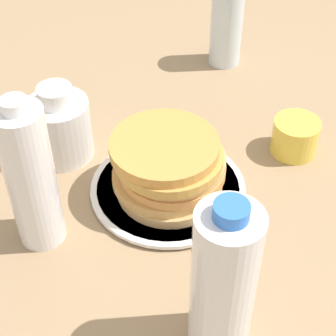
{
  "coord_description": "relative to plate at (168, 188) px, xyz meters",
  "views": [
    {
      "loc": [
        -0.53,
        -0.43,
        0.67
      ],
      "look_at": [
        0.01,
        -0.03,
        0.05
      ],
      "focal_mm": 60.0,
      "sensor_mm": 36.0,
      "label": 1
    }
  ],
  "objects": [
    {
      "name": "cream_jug",
      "position": [
        -0.03,
        0.21,
        0.05
      ],
      "size": [
        0.11,
        0.11,
        0.14
      ],
      "color": "white",
      "rests_on": "ground_plane"
    },
    {
      "name": "water_bottle_near",
      "position": [
        -0.19,
        0.1,
        0.12
      ],
      "size": [
        0.07,
        0.07,
        0.26
      ],
      "color": "white",
      "rests_on": "ground_plane"
    },
    {
      "name": "plate",
      "position": [
        0.0,
        0.0,
        0.0
      ],
      "size": [
        0.26,
        0.26,
        0.01
      ],
      "color": "white",
      "rests_on": "ground_plane"
    },
    {
      "name": "water_bottle_mid",
      "position": [
        -0.18,
        -0.22,
        0.11
      ],
      "size": [
        0.08,
        0.08,
        0.25
      ],
      "color": "white",
      "rests_on": "ground_plane"
    },
    {
      "name": "water_bottle_far",
      "position": [
        0.4,
        0.14,
        0.08
      ],
      "size": [
        0.07,
        0.07,
        0.19
      ],
      "color": "silver",
      "rests_on": "ground_plane"
    },
    {
      "name": "pancake_stack",
      "position": [
        0.0,
        -0.0,
        0.05
      ],
      "size": [
        0.18,
        0.18,
        0.1
      ],
      "color": "tan",
      "rests_on": "plate"
    },
    {
      "name": "juice_glass",
      "position": [
        0.22,
        -0.12,
        0.03
      ],
      "size": [
        0.08,
        0.08,
        0.07
      ],
      "color": "yellow",
      "rests_on": "ground_plane"
    },
    {
      "name": "ground_plane",
      "position": [
        -0.01,
        0.03,
        -0.01
      ],
      "size": [
        4.0,
        4.0,
        0.0
      ],
      "primitive_type": "plane",
      "color": "#9E7F5B"
    }
  ]
}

